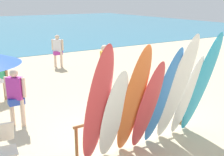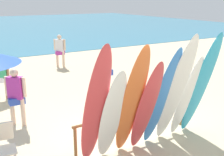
{
  "view_description": "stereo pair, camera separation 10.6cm",
  "coord_description": "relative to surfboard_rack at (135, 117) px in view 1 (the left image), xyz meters",
  "views": [
    {
      "loc": [
        -3.71,
        -5.0,
        3.27
      ],
      "look_at": [
        0.0,
        1.04,
        1.27
      ],
      "focal_mm": 45.4,
      "sensor_mm": 36.0,
      "label": 1
    },
    {
      "loc": [
        -3.61,
        -5.05,
        3.27
      ],
      "look_at": [
        0.0,
        1.04,
        1.27
      ],
      "focal_mm": 45.4,
      "sensor_mm": 36.0,
      "label": 2
    }
  ],
  "objects": [
    {
      "name": "surfboard_rack",
      "position": [
        0.0,
        0.0,
        0.0
      ],
      "size": [
        3.16,
        0.07,
        0.7
      ],
      "color": "brown",
      "rests_on": "ground"
    },
    {
      "name": "surfboard_white_5",
      "position": [
        0.53,
        -0.76,
        0.76
      ],
      "size": [
        0.58,
        1.15,
        2.64
      ],
      "primitive_type": "ellipsoid",
      "rotation": [
        0.38,
        0.0,
        -0.09
      ],
      "color": "white",
      "rests_on": "ground"
    },
    {
      "name": "surfboard_white_6",
      "position": [
        1.03,
        -0.61,
        0.49
      ],
      "size": [
        0.56,
        0.81,
        2.09
      ],
      "primitive_type": "ellipsoid",
      "rotation": [
        0.32,
        0.0,
        0.1
      ],
      "color": "white",
      "rests_on": "ground"
    },
    {
      "name": "beachgoer_by_water",
      "position": [
        -2.21,
        2.21,
        0.33
      ],
      "size": [
        0.45,
        0.42,
        1.54
      ],
      "rotation": [
        0.0,
        0.0,
        2.4
      ],
      "color": "beige",
      "rests_on": "ground"
    },
    {
      "name": "surfboard_blue_4",
      "position": [
        0.21,
        -0.69,
        0.64
      ],
      "size": [
        0.57,
        0.99,
        2.38
      ],
      "primitive_type": "ellipsoid",
      "rotation": [
        0.36,
        0.0,
        0.09
      ],
      "color": "#337AD1",
      "rests_on": "ground"
    },
    {
      "name": "surfboard_red_0",
      "position": [
        -1.36,
        -0.66,
        0.73
      ],
      "size": [
        0.53,
        0.94,
        2.58
      ],
      "primitive_type": "ellipsoid",
      "rotation": [
        0.32,
        0.0,
        0.04
      ],
      "color": "#D13D42",
      "rests_on": "ground"
    },
    {
      "name": "surfboard_red_3",
      "position": [
        -0.2,
        -0.7,
        0.52
      ],
      "size": [
        0.5,
        0.86,
        2.15
      ],
      "primitive_type": "ellipsoid",
      "rotation": [
        0.36,
        0.0,
        0.03
      ],
      "color": "#D13D42",
      "rests_on": "ground"
    },
    {
      "name": "beachgoer_near_rack",
      "position": [
        1.06,
        3.25,
        0.45
      ],
      "size": [
        0.45,
        0.64,
        1.74
      ],
      "rotation": [
        0.0,
        0.0,
        4.41
      ],
      "color": "beige",
      "rests_on": "ground"
    },
    {
      "name": "surfboard_white_1",
      "position": [
        -0.99,
        -0.62,
        0.47
      ],
      "size": [
        0.55,
        0.77,
        2.04
      ],
      "primitive_type": "ellipsoid",
      "rotation": [
        0.33,
        0.0,
        0.06
      ],
      "color": "white",
      "rests_on": "ground"
    },
    {
      "name": "surfboard_orange_2",
      "position": [
        -0.58,
        -0.7,
        0.7
      ],
      "size": [
        0.52,
        1.01,
        2.51
      ],
      "primitive_type": "ellipsoid",
      "rotation": [
        0.36,
        0.0,
        -0.03
      ],
      "color": "orange",
      "rests_on": "ground"
    },
    {
      "name": "beachgoer_midbeach",
      "position": [
        1.15,
        7.93,
        0.35
      ],
      "size": [
        0.47,
        0.43,
        1.58
      ],
      "rotation": [
        0.0,
        0.0,
        5.56
      ],
      "color": "beige",
      "rests_on": "ground"
    },
    {
      "name": "ground",
      "position": [
        0.0,
        14.0,
        -0.56
      ],
      "size": [
        60.0,
        60.0,
        0.0
      ],
      "primitive_type": "plane",
      "color": "beige"
    },
    {
      "name": "surfboard_teal_7",
      "position": [
        1.35,
        -0.7,
        0.75
      ],
      "size": [
        0.52,
        0.99,
        2.61
      ],
      "primitive_type": "ellipsoid",
      "rotation": [
        0.34,
        0.0,
        -0.04
      ],
      "color": "#289EC6",
      "rests_on": "ground"
    },
    {
      "name": "beach_chair_red",
      "position": [
        -2.88,
        0.64,
        -0.13
      ],
      "size": [
        0.57,
        0.75,
        0.81
      ],
      "rotation": [
        0.0,
        0.0,
        -0.11
      ],
      "color": "#B7B7BC",
      "rests_on": "ground"
    }
  ]
}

